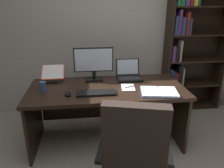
# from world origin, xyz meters

# --- Properties ---
(wall_back) EXTENTS (5.26, 0.12, 2.54)m
(wall_back) POSITION_xyz_m (0.00, 2.00, 1.27)
(wall_back) COLOR #B2ADA3
(wall_back) RESTS_ON ground
(desk) EXTENTS (1.81, 0.81, 0.74)m
(desk) POSITION_xyz_m (-0.16, 1.05, 0.54)
(desk) COLOR black
(desk) RESTS_ON ground
(bookshelf) EXTENTS (0.92, 0.29, 2.01)m
(bookshelf) POSITION_xyz_m (1.19, 1.78, 1.05)
(bookshelf) COLOR black
(bookshelf) RESTS_ON ground
(office_chair) EXTENTS (0.69, 0.60, 1.04)m
(office_chair) POSITION_xyz_m (-0.03, 0.01, 0.44)
(office_chair) COLOR black
(office_chair) RESTS_ON ground
(monitor) EXTENTS (0.49, 0.16, 0.42)m
(monitor) POSITION_xyz_m (-0.29, 1.25, 0.95)
(monitor) COLOR black
(monitor) RESTS_ON desk
(laptop) EXTENTS (0.31, 0.29, 0.23)m
(laptop) POSITION_xyz_m (0.16, 1.25, 0.79)
(laptop) COLOR black
(laptop) RESTS_ON desk
(keyboard) EXTENTS (0.42, 0.15, 0.02)m
(keyboard) POSITION_xyz_m (-0.29, 0.79, 0.75)
(keyboard) COLOR black
(keyboard) RESTS_ON desk
(computer_mouse) EXTENTS (0.06, 0.10, 0.04)m
(computer_mouse) POSITION_xyz_m (-0.59, 0.79, 0.76)
(computer_mouse) COLOR black
(computer_mouse) RESTS_ON desk
(reading_stand_with_book) EXTENTS (0.29, 0.27, 0.17)m
(reading_stand_with_book) POSITION_xyz_m (-0.81, 1.31, 0.82)
(reading_stand_with_book) COLOR black
(reading_stand_with_book) RESTS_ON desk
(open_binder) EXTENTS (0.45, 0.36, 0.02)m
(open_binder) POSITION_xyz_m (0.40, 0.74, 0.75)
(open_binder) COLOR navy
(open_binder) RESTS_ON desk
(notepad) EXTENTS (0.17, 0.22, 0.01)m
(notepad) POSITION_xyz_m (0.09, 0.93, 0.74)
(notepad) COLOR white
(notepad) RESTS_ON desk
(pen) EXTENTS (0.13, 0.06, 0.01)m
(pen) POSITION_xyz_m (0.11, 0.93, 0.75)
(pen) COLOR navy
(pen) RESTS_ON notepad
(coffee_mug) EXTENTS (0.08, 0.08, 0.11)m
(coffee_mug) POSITION_xyz_m (-0.88, 0.96, 0.79)
(coffee_mug) COLOR #334C7A
(coffee_mug) RESTS_ON desk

